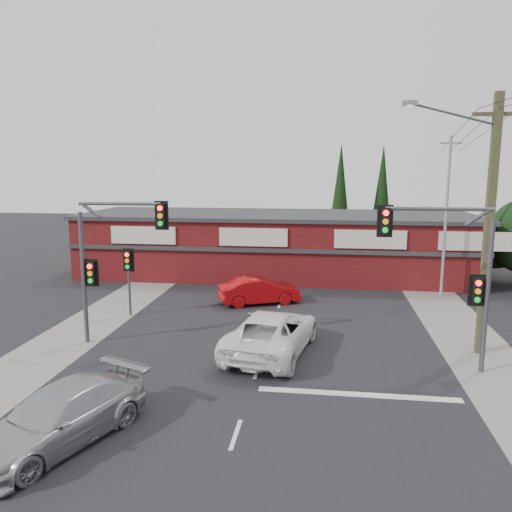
# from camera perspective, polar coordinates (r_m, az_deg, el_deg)

# --- Properties ---
(ground) EXTENTS (120.00, 120.00, 0.00)m
(ground) POSITION_cam_1_polar(r_m,az_deg,el_deg) (18.53, 0.15, -12.98)
(ground) COLOR black
(ground) RESTS_ON ground
(road_strip) EXTENTS (14.00, 70.00, 0.01)m
(road_strip) POSITION_cam_1_polar(r_m,az_deg,el_deg) (23.18, 1.82, -8.19)
(road_strip) COLOR black
(road_strip) RESTS_ON ground
(verge_left) EXTENTS (3.00, 70.00, 0.02)m
(verge_left) POSITION_cam_1_polar(r_m,az_deg,el_deg) (25.46, -17.72, -6.99)
(verge_left) COLOR gray
(verge_left) RESTS_ON ground
(verge_right) EXTENTS (3.00, 70.00, 0.02)m
(verge_right) POSITION_cam_1_polar(r_m,az_deg,el_deg) (23.90, 22.77, -8.42)
(verge_right) COLOR gray
(verge_right) RESTS_ON ground
(stop_line) EXTENTS (6.50, 0.35, 0.01)m
(stop_line) POSITION_cam_1_polar(r_m,az_deg,el_deg) (17.06, 11.61, -15.24)
(stop_line) COLOR silver
(stop_line) RESTS_ON ground
(white_suv) EXTENTS (3.75, 6.37, 1.66)m
(white_suv) POSITION_cam_1_polar(r_m,az_deg,el_deg) (19.98, 1.81, -8.70)
(white_suv) COLOR white
(white_suv) RESTS_ON ground
(silver_suv) EXTENTS (3.91, 5.56, 1.49)m
(silver_suv) POSITION_cam_1_polar(r_m,az_deg,el_deg) (14.82, -21.52, -16.67)
(silver_suv) COLOR #ADB0B2
(silver_suv) RESTS_ON ground
(red_sedan) EXTENTS (4.61, 3.13, 1.44)m
(red_sedan) POSITION_cam_1_polar(r_m,az_deg,el_deg) (27.02, 0.39, -3.98)
(red_sedan) COLOR #AB0A0E
(red_sedan) RESTS_ON ground
(lane_dashes) EXTENTS (0.12, 42.22, 0.01)m
(lane_dashes) POSITION_cam_1_polar(r_m,az_deg,el_deg) (20.66, 1.02, -10.47)
(lane_dashes) COLOR silver
(lane_dashes) RESTS_ON ground
(shop_building) EXTENTS (27.30, 8.40, 4.22)m
(shop_building) POSITION_cam_1_polar(r_m,az_deg,el_deg) (34.44, 2.29, 1.44)
(shop_building) COLOR #4F0F12
(shop_building) RESTS_ON ground
(conifer_near) EXTENTS (1.80, 1.80, 9.25)m
(conifer_near) POSITION_cam_1_polar(r_m,az_deg,el_deg) (40.97, 9.60, 7.37)
(conifer_near) COLOR #2D2116
(conifer_near) RESTS_ON ground
(conifer_far) EXTENTS (1.80, 1.80, 9.25)m
(conifer_far) POSITION_cam_1_polar(r_m,az_deg,el_deg) (43.21, 14.21, 7.33)
(conifer_far) COLOR #2D2116
(conifer_far) RESTS_ON ground
(traffic_mast_left) EXTENTS (3.77, 0.27, 5.97)m
(traffic_mast_left) POSITION_cam_1_polar(r_m,az_deg,el_deg) (21.08, -16.67, 0.55)
(traffic_mast_left) COLOR #47494C
(traffic_mast_left) RESTS_ON ground
(traffic_mast_right) EXTENTS (3.96, 0.27, 5.97)m
(traffic_mast_right) POSITION_cam_1_polar(r_m,az_deg,el_deg) (18.79, 21.83, -0.81)
(traffic_mast_right) COLOR #47494C
(traffic_mast_right) RESTS_ON ground
(pedestal_signal) EXTENTS (0.55, 0.27, 3.38)m
(pedestal_signal) POSITION_cam_1_polar(r_m,az_deg,el_deg) (25.27, -14.37, -1.35)
(pedestal_signal) COLOR #47494C
(pedestal_signal) RESTS_ON ground
(utility_pole) EXTENTS (4.38, 0.59, 10.00)m
(utility_pole) POSITION_cam_1_polar(r_m,az_deg,el_deg) (20.90, 24.79, 4.03)
(utility_pole) COLOR #4A472A
(utility_pole) RESTS_ON ground
(steel_pole) EXTENTS (1.20, 0.16, 9.00)m
(steel_pole) POSITION_cam_1_polar(r_m,az_deg,el_deg) (29.80, 20.90, 4.45)
(steel_pole) COLOR gray
(steel_pole) RESTS_ON ground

